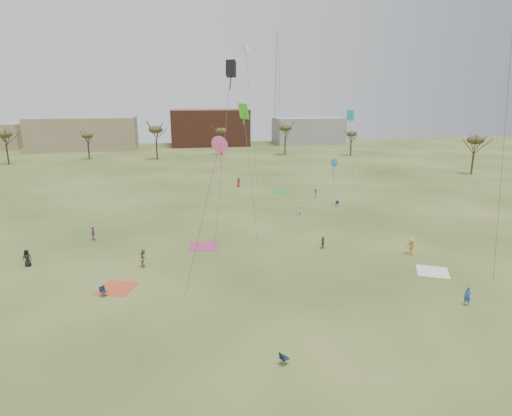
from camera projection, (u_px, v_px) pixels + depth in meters
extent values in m
plane|color=#294816|center=(285.00, 313.00, 34.00)|extent=(260.00, 260.00, 0.00)
imported|color=#224D9F|center=(467.00, 296.00, 35.05)|extent=(0.64, 0.69, 1.59)
imported|color=#868055|center=(144.00, 258.00, 42.96)|extent=(0.72, 0.91, 1.87)
imported|color=brown|center=(323.00, 242.00, 48.22)|extent=(0.85, 1.31, 1.35)
imported|color=black|center=(27.00, 258.00, 43.04)|extent=(0.90, 0.61, 1.78)
imported|color=orange|center=(411.00, 246.00, 46.26)|extent=(1.12, 1.40, 1.90)
imported|color=#A244A3|center=(93.00, 233.00, 50.83)|extent=(0.47, 1.00, 1.66)
imported|color=white|center=(300.00, 211.00, 61.29)|extent=(0.83, 0.74, 1.44)
imported|color=#A41C32|center=(238.00, 182.00, 80.58)|extent=(0.97, 0.98, 1.71)
imported|color=#1E4C8A|center=(315.00, 193.00, 72.15)|extent=(0.82, 1.11, 1.54)
cube|color=#C94A28|center=(116.00, 288.00, 38.31)|extent=(3.87, 3.87, 0.03)
cube|color=white|center=(433.00, 272.00, 41.90)|extent=(3.98, 3.98, 0.03)
cube|color=#AE3562|center=(204.00, 246.00, 48.93)|extent=(3.44, 3.44, 0.03)
cube|color=#328B3C|center=(280.00, 192.00, 76.37)|extent=(2.85, 2.85, 0.03)
cube|color=#131C36|center=(104.00, 292.00, 36.67)|extent=(0.70, 0.70, 0.04)
cube|color=#131C36|center=(102.00, 289.00, 36.76)|extent=(0.47, 0.42, 0.44)
cube|color=#121C33|center=(284.00, 358.00, 27.41)|extent=(0.67, 0.67, 0.04)
cube|color=#121C33|center=(282.00, 356.00, 27.22)|extent=(0.33, 0.51, 0.44)
cube|color=#141D38|center=(337.00, 204.00, 66.39)|extent=(0.70, 0.70, 0.04)
cube|color=#141D38|center=(337.00, 202.00, 66.53)|extent=(0.48, 0.39, 0.44)
cylinder|color=#4C4C51|center=(505.00, 131.00, 34.22)|extent=(1.89, 0.33, 26.09)
cube|color=teal|center=(350.00, 115.00, 72.85)|extent=(0.90, 0.90, 1.77)
cube|color=teal|center=(350.00, 119.00, 73.00)|extent=(0.08, 0.08, 1.59)
cylinder|color=#4C4C51|center=(352.00, 153.00, 72.60)|extent=(0.38, 3.85, 12.51)
cone|color=#FF50A4|center=(219.00, 144.00, 32.69)|extent=(1.34, 0.10, 1.34)
cube|color=#FF50A4|center=(220.00, 156.00, 32.90)|extent=(0.08, 0.08, 2.20)
cylinder|color=#4C4C51|center=(201.00, 223.00, 33.64)|extent=(3.20, 0.68, 12.18)
cone|color=blue|center=(334.00, 163.00, 60.68)|extent=(1.19, 0.09, 1.19)
cube|color=blue|center=(334.00, 168.00, 60.87)|extent=(0.08, 0.08, 1.94)
cylinder|color=#4C4C51|center=(333.00, 187.00, 60.66)|extent=(0.57, 1.75, 6.56)
cube|color=black|center=(231.00, 69.00, 43.24)|extent=(0.91, 0.91, 1.56)
cube|color=black|center=(231.00, 78.00, 43.48)|extent=(0.08, 0.08, 2.35)
cylinder|color=#4C4C51|center=(222.00, 163.00, 43.27)|extent=(2.72, 4.40, 18.42)
cube|color=green|center=(244.00, 111.00, 48.72)|extent=(0.94, 0.94, 1.85)
cube|color=green|center=(244.00, 117.00, 48.89)|extent=(0.08, 0.08, 1.67)
cylinder|color=#4C4C51|center=(250.00, 176.00, 48.34)|extent=(0.70, 4.76, 14.06)
cube|color=silver|center=(246.00, 49.00, 67.23)|extent=(0.75, 0.75, 1.28)
cube|color=silver|center=(246.00, 54.00, 67.42)|extent=(0.08, 0.08, 1.92)
cylinder|color=#4C4C51|center=(252.00, 123.00, 69.18)|extent=(1.49, 2.38, 22.89)
cylinder|color=#3A2B1E|center=(8.00, 154.00, 105.90)|extent=(0.40, 0.40, 5.10)
ellipsoid|color=#473D1E|center=(5.00, 134.00, 104.65)|extent=(3.57, 3.57, 1.87)
cylinder|color=#3A2B1E|center=(89.00, 151.00, 115.08)|extent=(0.40, 0.40, 4.32)
ellipsoid|color=#473D1E|center=(87.00, 135.00, 114.01)|extent=(3.02, 3.02, 1.58)
cylinder|color=#3A2B1E|center=(157.00, 149.00, 114.53)|extent=(0.40, 0.40, 5.40)
ellipsoid|color=#473D1E|center=(156.00, 130.00, 113.20)|extent=(3.78, 3.78, 1.98)
cylinder|color=#3A2B1E|center=(221.00, 147.00, 123.70)|extent=(0.40, 0.40, 4.68)
ellipsoid|color=#473D1E|center=(221.00, 131.00, 122.55)|extent=(3.28, 3.28, 1.72)
cylinder|color=#3A2B1E|center=(285.00, 146.00, 123.21)|extent=(0.40, 0.40, 5.28)
ellipsoid|color=#473D1E|center=(285.00, 128.00, 121.91)|extent=(3.70, 3.70, 1.94)
cylinder|color=#3A2B1E|center=(351.00, 148.00, 121.99)|extent=(0.40, 0.40, 4.20)
ellipsoid|color=#473D1E|center=(352.00, 134.00, 120.96)|extent=(2.94, 2.94, 1.54)
cylinder|color=#3A2B1E|center=(472.00, 163.00, 93.22)|extent=(0.40, 0.40, 5.04)
ellipsoid|color=#473D1E|center=(475.00, 140.00, 91.98)|extent=(3.53, 3.53, 1.85)
cube|color=#937F60|center=(84.00, 134.00, 135.23)|extent=(32.00, 14.00, 10.00)
cube|color=brown|center=(209.00, 127.00, 147.24)|extent=(26.00, 16.00, 12.00)
cube|color=gray|center=(308.00, 131.00, 152.31)|extent=(24.00, 12.00, 9.00)
cylinder|color=#9EA3A8|center=(279.00, 89.00, 153.54)|extent=(0.16, 0.16, 38.00)
cylinder|color=#9EA3A8|center=(275.00, 89.00, 154.03)|extent=(0.16, 0.16, 38.00)
cylinder|color=#9EA3A8|center=(276.00, 89.00, 152.55)|extent=(0.16, 0.16, 38.00)
cylinder|color=#9EA3A8|center=(278.00, 27.00, 148.15)|extent=(0.10, 0.10, 3.00)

